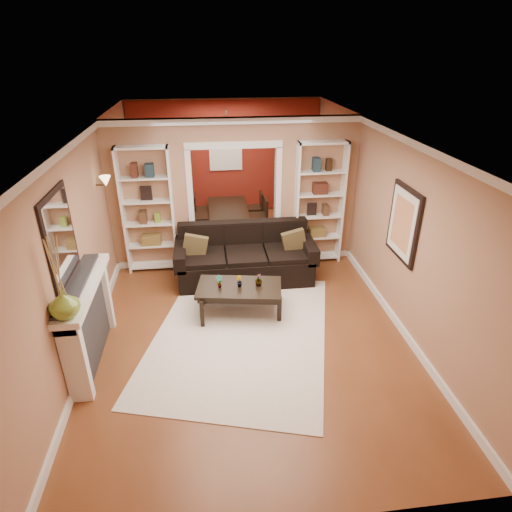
{
  "coord_description": "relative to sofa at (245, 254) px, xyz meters",
  "views": [
    {
      "loc": [
        -0.52,
        -6.28,
        3.82
      ],
      "look_at": [
        0.15,
        -0.8,
        1.06
      ],
      "focal_mm": 30.0,
      "sensor_mm": 36.0,
      "label": 1
    }
  ],
  "objects": [
    {
      "name": "floor",
      "position": [
        -0.11,
        -0.45,
        -0.48
      ],
      "size": [
        8.0,
        8.0,
        0.0
      ],
      "primitive_type": "plane",
      "color": "brown",
      "rests_on": "ground"
    },
    {
      "name": "ceiling",
      "position": [
        -0.11,
        -0.45,
        2.22
      ],
      "size": [
        8.0,
        8.0,
        0.0
      ],
      "primitive_type": "plane",
      "rotation": [
        3.14,
        0.0,
        0.0
      ],
      "color": "white",
      "rests_on": "ground"
    },
    {
      "name": "wall_back",
      "position": [
        -0.11,
        3.55,
        0.87
      ],
      "size": [
        8.0,
        0.0,
        8.0
      ],
      "primitive_type": "plane",
      "rotation": [
        1.57,
        0.0,
        0.0
      ],
      "color": "#AA7A5A",
      "rests_on": "ground"
    },
    {
      "name": "wall_front",
      "position": [
        -0.11,
        -4.45,
        0.87
      ],
      "size": [
        8.0,
        0.0,
        8.0
      ],
      "primitive_type": "plane",
      "rotation": [
        -1.57,
        0.0,
        0.0
      ],
      "color": "#AA7A5A",
      "rests_on": "ground"
    },
    {
      "name": "wall_left",
      "position": [
        -2.36,
        -0.45,
        0.87
      ],
      "size": [
        0.0,
        8.0,
        8.0
      ],
      "primitive_type": "plane",
      "rotation": [
        1.57,
        0.0,
        1.57
      ],
      "color": "#AA7A5A",
      "rests_on": "ground"
    },
    {
      "name": "wall_right",
      "position": [
        2.14,
        -0.45,
        0.87
      ],
      "size": [
        0.0,
        8.0,
        8.0
      ],
      "primitive_type": "plane",
      "rotation": [
        1.57,
        0.0,
        -1.57
      ],
      "color": "#AA7A5A",
      "rests_on": "ground"
    },
    {
      "name": "partition_wall",
      "position": [
        -0.11,
        0.75,
        0.87
      ],
      "size": [
        4.5,
        0.15,
        2.7
      ],
      "primitive_type": "cube",
      "color": "#AA7A5A",
      "rests_on": "floor"
    },
    {
      "name": "red_back_panel",
      "position": [
        -0.11,
        3.52,
        0.84
      ],
      "size": [
        4.44,
        0.04,
        2.64
      ],
      "primitive_type": "cube",
      "color": "maroon",
      "rests_on": "floor"
    },
    {
      "name": "dining_window",
      "position": [
        -0.11,
        3.48,
        1.07
      ],
      "size": [
        0.78,
        0.03,
        0.98
      ],
      "primitive_type": "cube",
      "color": "#8CA5CC",
      "rests_on": "wall_back"
    },
    {
      "name": "area_rug",
      "position": [
        -0.23,
        -1.62,
        -0.47
      ],
      "size": [
        3.26,
        3.93,
        0.01
      ],
      "primitive_type": "cube",
      "rotation": [
        0.0,
        0.0,
        -0.27
      ],
      "color": "silver",
      "rests_on": "floor"
    },
    {
      "name": "sofa",
      "position": [
        0.0,
        0.0,
        0.0
      ],
      "size": [
        2.44,
        1.06,
        0.96
      ],
      "primitive_type": "cube",
      "color": "black",
      "rests_on": "floor"
    },
    {
      "name": "pillow_left",
      "position": [
        -0.87,
        -0.02,
        0.19
      ],
      "size": [
        0.41,
        0.14,
        0.4
      ],
      "primitive_type": "cube",
      "rotation": [
        0.0,
        0.0,
        -0.06
      ],
      "color": "brown",
      "rests_on": "sofa"
    },
    {
      "name": "pillow_right",
      "position": [
        0.87,
        -0.02,
        0.19
      ],
      "size": [
        0.41,
        0.14,
        0.4
      ],
      "primitive_type": "cube",
      "rotation": [
        0.0,
        0.0,
        0.07
      ],
      "color": "brown",
      "rests_on": "sofa"
    },
    {
      "name": "coffee_table",
      "position": [
        -0.2,
        -1.1,
        -0.23
      ],
      "size": [
        1.38,
        0.89,
        0.49
      ],
      "primitive_type": "cube",
      "rotation": [
        0.0,
        0.0,
        -0.16
      ],
      "color": "black",
      "rests_on": "floor"
    },
    {
      "name": "plant_left",
      "position": [
        -0.5,
        -1.1,
        0.11
      ],
      "size": [
        0.13,
        0.11,
        0.21
      ],
      "primitive_type": "imported",
      "rotation": [
        0.0,
        0.0,
        0.35
      ],
      "color": "#336626",
      "rests_on": "coffee_table"
    },
    {
      "name": "plant_center",
      "position": [
        -0.2,
        -1.1,
        0.1
      ],
      "size": [
        0.12,
        0.12,
        0.18
      ],
      "primitive_type": "imported",
      "rotation": [
        0.0,
        0.0,
        2.31
      ],
      "color": "#336626",
      "rests_on": "coffee_table"
    },
    {
      "name": "plant_right",
      "position": [
        0.1,
        -1.1,
        0.11
      ],
      "size": [
        0.15,
        0.15,
        0.2
      ],
      "primitive_type": "imported",
      "rotation": [
        0.0,
        0.0,
        4.33
      ],
      "color": "#336626",
      "rests_on": "coffee_table"
    },
    {
      "name": "bookshelf_left",
      "position": [
        -1.66,
        0.58,
        0.67
      ],
      "size": [
        0.9,
        0.3,
        2.3
      ],
      "primitive_type": "cube",
      "color": "white",
      "rests_on": "floor"
    },
    {
      "name": "bookshelf_right",
      "position": [
        1.44,
        0.58,
        0.67
      ],
      "size": [
        0.9,
        0.3,
        2.3
      ],
      "primitive_type": "cube",
      "color": "white",
      "rests_on": "floor"
    },
    {
      "name": "fireplace",
      "position": [
        -2.2,
        -1.95,
        0.1
      ],
      "size": [
        0.32,
        1.7,
        1.16
      ],
      "primitive_type": "cube",
      "color": "white",
      "rests_on": "floor"
    },
    {
      "name": "vase",
      "position": [
        -2.2,
        -2.65,
        0.85
      ],
      "size": [
        0.37,
        0.37,
        0.34
      ],
      "primitive_type": "imported",
      "rotation": [
        0.0,
        0.0,
        0.18
      ],
      "color": "olive",
      "rests_on": "fireplace"
    },
    {
      "name": "mirror",
      "position": [
        -2.34,
        -1.95,
        1.32
      ],
      "size": [
        0.03,
        0.95,
        1.1
      ],
      "primitive_type": "cube",
      "color": "silver",
      "rests_on": "wall_left"
    },
    {
      "name": "wall_sconce",
      "position": [
        -2.26,
        0.1,
        1.35
      ],
      "size": [
        0.18,
        0.18,
        0.22
      ],
      "primitive_type": "cube",
      "color": "#FFE0A5",
      "rests_on": "wall_left"
    },
    {
      "name": "framed_art",
      "position": [
        2.1,
        -1.45,
        1.07
      ],
      "size": [
        0.04,
        0.85,
        1.05
      ],
      "primitive_type": "cube",
      "color": "black",
      "rests_on": "wall_right"
    },
    {
      "name": "dining_table",
      "position": [
        -0.13,
        2.25,
        -0.2
      ],
      "size": [
        1.56,
        0.87,
        0.55
      ],
      "primitive_type": "imported",
      "rotation": [
        0.0,
        0.0,
        1.57
      ],
      "color": "black",
      "rests_on": "floor"
    },
    {
      "name": "dining_chair_nw",
      "position": [
        -0.68,
        1.95,
        -0.01
      ],
      "size": [
        0.6,
        0.6,
        0.93
      ],
      "primitive_type": "cube",
      "rotation": [
        0.0,
        0.0,
        1.96
      ],
      "color": "black",
      "rests_on": "floor"
    },
    {
      "name": "dining_chair_ne",
      "position": [
        0.42,
        1.95,
        -0.06
      ],
      "size": [
        0.49,
        0.49,
        0.84
      ],
      "primitive_type": "cube",
      "rotation": [
        0.0,
        0.0,
        -1.39
      ],
      "color": "black",
      "rests_on": "floor"
    },
    {
      "name": "dining_chair_sw",
      "position": [
        -0.68,
        2.55,
        -0.07
      ],
      "size": [
        0.42,
        0.42,
        0.81
      ],
      "primitive_type": "cube",
      "rotation": [
        0.0,
        0.0,
        1.62
      ],
      "color": "black",
      "rests_on": "floor"
    },
    {
      "name": "dining_chair_se",
      "position": [
        0.42,
        2.55,
        -0.08
      ],
      "size": [
        0.47,
        0.47,
        0.79
      ],
      "primitive_type": "cube",
      "rotation": [
        0.0,
        0.0,
        -1.32
      ],
      "color": "black",
      "rests_on": "floor"
    },
    {
      "name": "chandelier",
      "position": [
        -0.11,
        2.25,
        1.54
      ],
      "size": [
        0.5,
        0.5,
        0.3
      ],
      "primitive_type": "cube",
      "color": "#39291A",
      "rests_on": "ceiling"
    }
  ]
}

